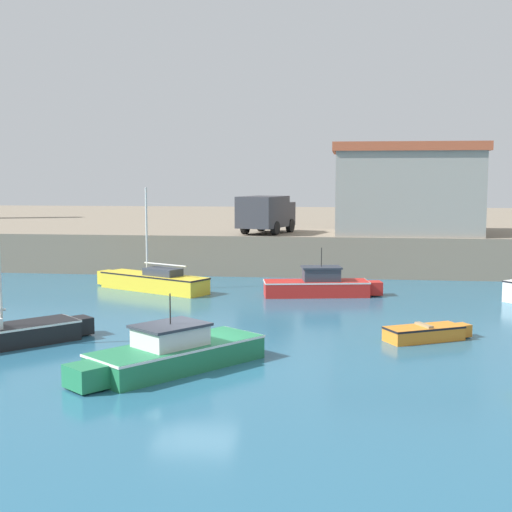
{
  "coord_description": "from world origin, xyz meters",
  "views": [
    {
      "loc": [
        4.49,
        -20.82,
        5.61
      ],
      "look_at": [
        0.44,
        11.45,
        2.0
      ],
      "focal_mm": 50.0,
      "sensor_mm": 36.0,
      "label": 1
    }
  ],
  "objects_px": {
    "motorboat_red_1": "(320,285)",
    "sailboat_yellow_5": "(153,281)",
    "dinghy_orange_4": "(426,332)",
    "truck_on_quay": "(266,213)",
    "harbor_shed_near_wharf": "(406,189)",
    "motorboat_green_0": "(172,353)"
  },
  "relations": [
    {
      "from": "sailboat_yellow_5",
      "to": "truck_on_quay",
      "type": "distance_m",
      "value": 9.45
    },
    {
      "from": "harbor_shed_near_wharf",
      "to": "truck_on_quay",
      "type": "relative_size",
      "value": 1.81
    },
    {
      "from": "motorboat_red_1",
      "to": "sailboat_yellow_5",
      "type": "relative_size",
      "value": 0.89
    },
    {
      "from": "dinghy_orange_4",
      "to": "harbor_shed_near_wharf",
      "type": "xyz_separation_m",
      "value": [
        0.67,
        17.99,
        4.67
      ]
    },
    {
      "from": "motorboat_red_1",
      "to": "sailboat_yellow_5",
      "type": "xyz_separation_m",
      "value": [
        -8.29,
        0.57,
        -0.02
      ]
    },
    {
      "from": "dinghy_orange_4",
      "to": "sailboat_yellow_5",
      "type": "relative_size",
      "value": 0.5
    },
    {
      "from": "motorboat_green_0",
      "to": "sailboat_yellow_5",
      "type": "height_order",
      "value": "sailboat_yellow_5"
    },
    {
      "from": "motorboat_green_0",
      "to": "dinghy_orange_4",
      "type": "distance_m",
      "value": 9.14
    },
    {
      "from": "motorboat_green_0",
      "to": "truck_on_quay",
      "type": "bearing_deg",
      "value": 89.03
    },
    {
      "from": "harbor_shed_near_wharf",
      "to": "truck_on_quay",
      "type": "xyz_separation_m",
      "value": [
        -8.11,
        -1.07,
        -1.42
      ]
    },
    {
      "from": "truck_on_quay",
      "to": "motorboat_green_0",
      "type": "bearing_deg",
      "value": -90.97
    },
    {
      "from": "motorboat_green_0",
      "to": "motorboat_red_1",
      "type": "bearing_deg",
      "value": 74.29
    },
    {
      "from": "motorboat_green_0",
      "to": "motorboat_red_1",
      "type": "distance_m",
      "value": 14.09
    },
    {
      "from": "harbor_shed_near_wharf",
      "to": "truck_on_quay",
      "type": "height_order",
      "value": "harbor_shed_near_wharf"
    },
    {
      "from": "dinghy_orange_4",
      "to": "harbor_shed_near_wharf",
      "type": "relative_size",
      "value": 0.37
    },
    {
      "from": "harbor_shed_near_wharf",
      "to": "motorboat_red_1",
      "type": "bearing_deg",
      "value": -116.99
    },
    {
      "from": "dinghy_orange_4",
      "to": "harbor_shed_near_wharf",
      "type": "distance_m",
      "value": 18.59
    },
    {
      "from": "dinghy_orange_4",
      "to": "motorboat_green_0",
      "type": "bearing_deg",
      "value": -148.73
    },
    {
      "from": "motorboat_red_1",
      "to": "dinghy_orange_4",
      "type": "bearing_deg",
      "value": -65.65
    },
    {
      "from": "truck_on_quay",
      "to": "dinghy_orange_4",
      "type": "bearing_deg",
      "value": -66.25
    },
    {
      "from": "dinghy_orange_4",
      "to": "truck_on_quay",
      "type": "relative_size",
      "value": 0.68
    },
    {
      "from": "sailboat_yellow_5",
      "to": "dinghy_orange_4",
      "type": "bearing_deg",
      "value": -37.4
    }
  ]
}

